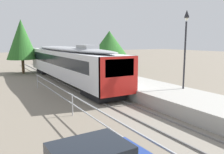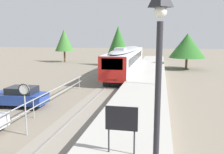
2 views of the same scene
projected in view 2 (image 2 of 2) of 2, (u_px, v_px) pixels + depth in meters
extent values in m
plane|color=slate|center=(85.00, 87.00, 25.36)|extent=(160.00, 160.00, 0.00)
cube|color=gray|center=(113.00, 88.00, 24.77)|extent=(3.20, 60.00, 0.06)
cube|color=slate|center=(107.00, 87.00, 24.90)|extent=(0.08, 60.00, 0.08)
cube|color=slate|center=(120.00, 87.00, 24.62)|extent=(0.08, 60.00, 0.08)
cube|color=silver|center=(126.00, 60.00, 33.46)|extent=(2.80, 20.13, 2.55)
cube|color=red|center=(112.00, 70.00, 23.82)|extent=(2.80, 0.24, 2.55)
cube|color=black|center=(112.00, 64.00, 23.65)|extent=(2.13, 0.08, 1.12)
cube|color=black|center=(126.00, 57.00, 33.39)|extent=(2.82, 16.91, 0.92)
ellipsoid|color=#9EA0A5|center=(126.00, 49.00, 33.22)|extent=(2.69, 19.33, 0.44)
cube|color=#9EA0A5|center=(120.00, 49.00, 28.30)|extent=(1.10, 2.20, 0.36)
cube|color=#EAE5C6|center=(112.00, 80.00, 23.92)|extent=(1.00, 0.10, 0.20)
cube|color=black|center=(116.00, 81.00, 26.31)|extent=(2.24, 3.20, 0.55)
cube|color=black|center=(133.00, 65.00, 41.13)|extent=(2.24, 3.20, 0.55)
cube|color=#A8A59E|center=(146.00, 85.00, 24.07)|extent=(3.90, 60.00, 0.90)
cylinder|color=#232328|center=(156.00, 139.00, 4.89)|extent=(0.12, 0.12, 4.60)
sphere|color=silver|center=(160.00, 11.00, 4.47)|extent=(0.24, 0.24, 0.24)
cylinder|color=#232328|center=(160.00, 59.00, 21.61)|extent=(0.12, 0.12, 4.60)
pyramid|color=#232328|center=(161.00, 27.00, 21.14)|extent=(0.34, 0.34, 0.50)
sphere|color=silver|center=(161.00, 31.00, 21.20)|extent=(0.24, 0.24, 0.24)
cylinder|color=#232328|center=(109.00, 141.00, 9.15)|extent=(0.06, 0.06, 0.90)
cylinder|color=#232328|center=(134.00, 143.00, 8.96)|extent=(0.06, 0.06, 0.90)
cube|color=black|center=(122.00, 119.00, 8.90)|extent=(1.20, 0.08, 0.90)
cylinder|color=#9EA0A5|center=(26.00, 115.00, 12.83)|extent=(0.07, 0.07, 2.20)
cylinder|color=white|center=(24.00, 89.00, 12.58)|extent=(0.60, 0.03, 0.60)
torus|color=black|center=(24.00, 90.00, 12.56)|extent=(0.61, 0.05, 0.61)
cube|color=#9EA0A5|center=(33.00, 100.00, 15.54)|extent=(0.05, 36.00, 0.05)
cube|color=#9EA0A5|center=(33.00, 108.00, 15.63)|extent=(0.05, 36.00, 0.05)
cylinder|color=#9EA0A5|center=(34.00, 109.00, 15.64)|extent=(0.06, 0.06, 1.25)
cylinder|color=#9EA0A5|center=(79.00, 83.00, 24.34)|extent=(0.06, 0.06, 1.25)
cylinder|color=#9EA0A5|center=(101.00, 70.00, 33.04)|extent=(0.06, 0.06, 1.25)
cube|color=navy|center=(19.00, 98.00, 18.11)|extent=(4.07, 1.92, 0.72)
cube|color=black|center=(22.00, 90.00, 17.97)|extent=(2.06, 1.63, 0.50)
cylinder|color=black|center=(9.00, 99.00, 19.13)|extent=(0.63, 0.22, 0.62)
cylinder|color=black|center=(31.00, 106.00, 17.20)|extent=(0.63, 0.22, 0.62)
cylinder|color=black|center=(41.00, 101.00, 18.72)|extent=(0.63, 0.22, 0.62)
cylinder|color=brown|center=(65.00, 57.00, 49.01)|extent=(0.36, 0.36, 2.23)
cone|color=#38702D|center=(64.00, 40.00, 48.46)|extent=(3.66, 3.66, 4.27)
cylinder|color=brown|center=(186.00, 63.00, 38.47)|extent=(0.36, 0.36, 1.85)
cone|color=#286023|center=(187.00, 46.00, 38.00)|extent=(5.58, 5.58, 3.77)
cylinder|color=brown|center=(118.00, 60.00, 43.26)|extent=(0.36, 0.36, 1.85)
cone|color=#286023|center=(118.00, 41.00, 42.69)|extent=(3.87, 3.87, 5.06)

